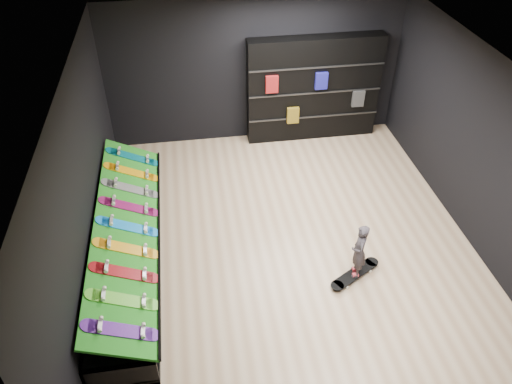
{
  "coord_description": "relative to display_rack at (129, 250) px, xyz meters",
  "views": [
    {
      "loc": [
        -1.45,
        -5.83,
        5.77
      ],
      "look_at": [
        -0.5,
        0.2,
        1.0
      ],
      "focal_mm": 35.0,
      "sensor_mm": 36.0,
      "label": 1
    }
  ],
  "objects": [
    {
      "name": "display_board_6",
      "position": [
        0.06,
        0.95,
        0.49
      ],
      "size": [
        0.93,
        0.22,
        0.5
      ],
      "primitive_type": null,
      "rotation": [
        0.0,
        0.44,
        0.0
      ],
      "color": "black",
      "rests_on": "turf_ramp"
    },
    {
      "name": "turf_ramp",
      "position": [
        0.05,
        0.0,
        0.46
      ],
      "size": [
        0.92,
        4.5,
        0.46
      ],
      "primitive_type": "cube",
      "rotation": [
        0.0,
        0.44,
        0.0
      ],
      "color": "#156C11",
      "rests_on": "display_rack"
    },
    {
      "name": "display_board_3",
      "position": [
        0.06,
        -0.48,
        0.49
      ],
      "size": [
        0.93,
        0.22,
        0.5
      ],
      "primitive_type": null,
      "rotation": [
        0.0,
        0.44,
        0.0
      ],
      "color": "orange",
      "rests_on": "turf_ramp"
    },
    {
      "name": "display_board_4",
      "position": [
        0.06,
        0.0,
        0.49
      ],
      "size": [
        0.93,
        0.22,
        0.5
      ],
      "primitive_type": null,
      "rotation": [
        0.0,
        0.44,
        0.0
      ],
      "color": "blue",
      "rests_on": "turf_ramp"
    },
    {
      "name": "floor_skateboard",
      "position": [
        3.42,
        -0.88,
        -0.21
      ],
      "size": [
        0.96,
        0.68,
        0.09
      ],
      "primitive_type": null,
      "rotation": [
        0.0,
        0.0,
        0.52
      ],
      "color": "black",
      "rests_on": "ground"
    },
    {
      "name": "display_board_8",
      "position": [
        0.06,
        1.9,
        0.49
      ],
      "size": [
        0.93,
        0.22,
        0.5
      ],
      "primitive_type": null,
      "rotation": [
        0.0,
        0.44,
        0.0
      ],
      "color": "#0C8C99",
      "rests_on": "turf_ramp"
    },
    {
      "name": "back_shelving",
      "position": [
        3.75,
        3.32,
        0.85
      ],
      "size": [
        2.76,
        0.32,
        2.2
      ],
      "primitive_type": "cube",
      "color": "black",
      "rests_on": "ground"
    },
    {
      "name": "child",
      "position": [
        3.42,
        -0.88,
        0.12
      ],
      "size": [
        0.19,
        0.24,
        0.56
      ],
      "primitive_type": "imported",
      "rotation": [
        0.0,
        0.0,
        -1.8
      ],
      "color": "black",
      "rests_on": "floor_skateboard"
    },
    {
      "name": "ceiling",
      "position": [
        2.55,
        0.0,
        2.75
      ],
      "size": [
        6.0,
        7.0,
        0.01
      ],
      "primitive_type": "cube",
      "color": "white",
      "rests_on": "ground"
    },
    {
      "name": "display_board_1",
      "position": [
        0.06,
        -1.42,
        0.49
      ],
      "size": [
        0.93,
        0.22,
        0.5
      ],
      "primitive_type": null,
      "rotation": [
        0.0,
        0.44,
        0.0
      ],
      "color": "green",
      "rests_on": "turf_ramp"
    },
    {
      "name": "display_board_5",
      "position": [
        0.06,
        0.48,
        0.49
      ],
      "size": [
        0.93,
        0.22,
        0.5
      ],
      "primitive_type": null,
      "rotation": [
        0.0,
        0.44,
        0.0
      ],
      "color": "#E5198C",
      "rests_on": "turf_ramp"
    },
    {
      "name": "display_board_0",
      "position": [
        0.06,
        -1.9,
        0.49
      ],
      "size": [
        0.93,
        0.22,
        0.5
      ],
      "primitive_type": null,
      "rotation": [
        0.0,
        0.44,
        0.0
      ],
      "color": "purple",
      "rests_on": "turf_ramp"
    },
    {
      "name": "wall_back",
      "position": [
        2.55,
        3.5,
        1.25
      ],
      "size": [
        6.0,
        0.02,
        3.0
      ],
      "primitive_type": "cube",
      "color": "black",
      "rests_on": "ground"
    },
    {
      "name": "wall_right",
      "position": [
        5.55,
        0.0,
        1.25
      ],
      "size": [
        0.02,
        7.0,
        3.0
      ],
      "primitive_type": "cube",
      "color": "black",
      "rests_on": "ground"
    },
    {
      "name": "wall_left",
      "position": [
        -0.45,
        0.0,
        1.25
      ],
      "size": [
        0.02,
        7.0,
        3.0
      ],
      "primitive_type": "cube",
      "color": "black",
      "rests_on": "ground"
    },
    {
      "name": "display_board_7",
      "position": [
        0.06,
        1.42,
        0.49
      ],
      "size": [
        0.93,
        0.22,
        0.5
      ],
      "primitive_type": null,
      "rotation": [
        0.0,
        0.44,
        0.0
      ],
      "color": "yellow",
      "rests_on": "turf_ramp"
    },
    {
      "name": "display_rack",
      "position": [
        0.0,
        0.0,
        0.0
      ],
      "size": [
        0.9,
        4.5,
        0.5
      ],
      "primitive_type": null,
      "color": "black",
      "rests_on": "ground"
    },
    {
      "name": "display_board_2",
      "position": [
        0.06,
        -0.95,
        0.49
      ],
      "size": [
        0.93,
        0.22,
        0.5
      ],
      "primitive_type": null,
      "rotation": [
        0.0,
        0.44,
        0.0
      ],
      "color": "red",
      "rests_on": "turf_ramp"
    },
    {
      "name": "floor",
      "position": [
        2.55,
        0.0,
        -0.25
      ],
      "size": [
        6.0,
        7.0,
        0.01
      ],
      "primitive_type": "cube",
      "color": "tan",
      "rests_on": "ground"
    }
  ]
}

